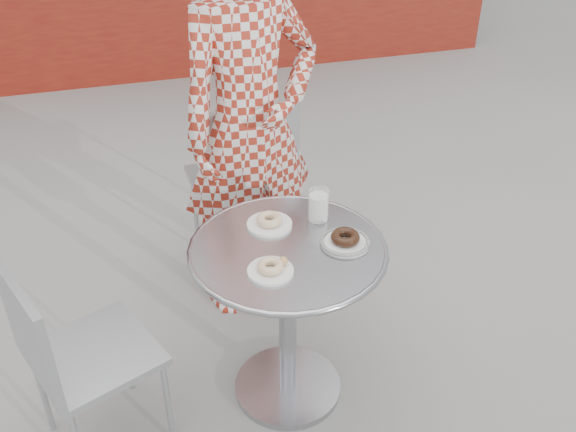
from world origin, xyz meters
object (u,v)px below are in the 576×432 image
object	(u,v)px
chair_far	(242,217)
plate_far	(269,222)
bistro_table	(288,286)
chair_left	(99,390)
plate_checker	(345,240)
seated_person	(250,125)
plate_near	(271,268)
milk_cup	(318,206)

from	to	relation	value
chair_far	plate_far	xyz separation A→B (m)	(-0.05, -0.73, 0.44)
bistro_table	chair_far	world-z (taller)	chair_far
chair_left	plate_checker	size ratio (longest dim) A/B	4.62
chair_far	seated_person	xyz separation A→B (m)	(0.01, -0.22, 0.60)
plate_far	plate_near	xyz separation A→B (m)	(-0.07, -0.27, -0.00)
chair_left	plate_far	bearing A→B (deg)	-97.54
bistro_table	plate_checker	world-z (taller)	plate_checker
chair_left	seated_person	world-z (taller)	seated_person
plate_checker	milk_cup	xyz separation A→B (m)	(-0.04, 0.18, 0.04)
seated_person	milk_cup	bearing A→B (deg)	-92.16
chair_far	chair_left	distance (m)	1.17
chair_left	plate_far	xyz separation A→B (m)	(0.69, 0.18, 0.48)
plate_far	milk_cup	size ratio (longest dim) A/B	1.35
chair_far	plate_checker	xyz separation A→B (m)	(0.18, -0.92, 0.44)
chair_left	plate_checker	xyz separation A→B (m)	(0.92, -0.01, 0.48)
bistro_table	chair_left	distance (m)	0.77
plate_near	chair_left	bearing A→B (deg)	171.87
bistro_table	chair_far	distance (m)	0.92
seated_person	plate_near	size ratio (longest dim) A/B	11.43
bistro_table	milk_cup	size ratio (longest dim) A/B	5.79
seated_person	plate_checker	xyz separation A→B (m)	(0.17, -0.70, -0.16)
chair_far	chair_left	size ratio (longest dim) A/B	1.15
plate_near	plate_checker	world-z (taller)	plate_checker
plate_near	milk_cup	size ratio (longest dim) A/B	1.25
bistro_table	plate_checker	size ratio (longest dim) A/B	4.03
chair_left	seated_person	size ratio (longest dim) A/B	0.46
seated_person	plate_far	xyz separation A→B (m)	(-0.05, -0.51, -0.15)
seated_person	plate_far	distance (m)	0.53
chair_far	plate_near	xyz separation A→B (m)	(-0.11, -1.00, 0.44)
chair_left	plate_near	world-z (taller)	chair_left
plate_near	milk_cup	world-z (taller)	milk_cup
plate_far	plate_checker	size ratio (longest dim) A/B	0.94
seated_person	plate_near	xyz separation A→B (m)	(-0.12, -0.78, -0.15)
chair_far	seated_person	bearing A→B (deg)	89.69
plate_checker	bistro_table	bearing A→B (deg)	169.05
bistro_table	chair_left	world-z (taller)	chair_left
seated_person	plate_near	distance (m)	0.80
bistro_table	chair_left	size ratio (longest dim) A/B	0.87
milk_cup	chair_left	bearing A→B (deg)	-169.09
chair_far	plate_near	size ratio (longest dim) A/B	6.11
seated_person	bistro_table	bearing A→B (deg)	-108.82
bistro_table	seated_person	world-z (taller)	seated_person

